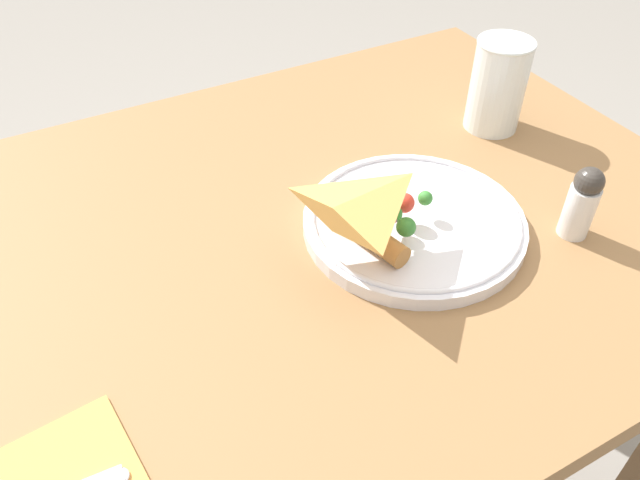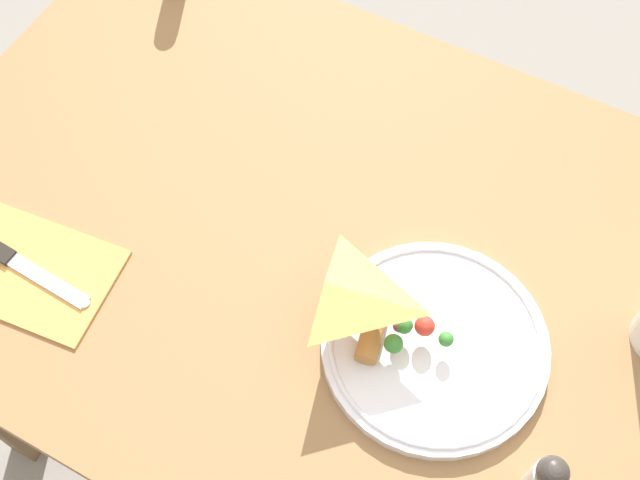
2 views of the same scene
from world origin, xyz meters
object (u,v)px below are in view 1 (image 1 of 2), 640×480
(dining_table, at_px, (271,310))
(plate_pizza, at_px, (412,221))
(pepper_shaker, at_px, (582,202))
(milk_glass, at_px, (497,90))

(dining_table, distance_m, plate_pizza, 0.20)
(plate_pizza, height_order, pepper_shaker, pepper_shaker)
(milk_glass, bearing_deg, pepper_shaker, -106.79)
(plate_pizza, bearing_deg, dining_table, 157.59)
(dining_table, bearing_deg, plate_pizza, -22.41)
(plate_pizza, height_order, milk_glass, milk_glass)
(plate_pizza, xyz_separation_m, milk_glass, (0.22, 0.13, 0.04))
(pepper_shaker, bearing_deg, plate_pizza, 150.39)
(dining_table, height_order, milk_glass, milk_glass)
(dining_table, xyz_separation_m, milk_glass, (0.37, 0.07, 0.17))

